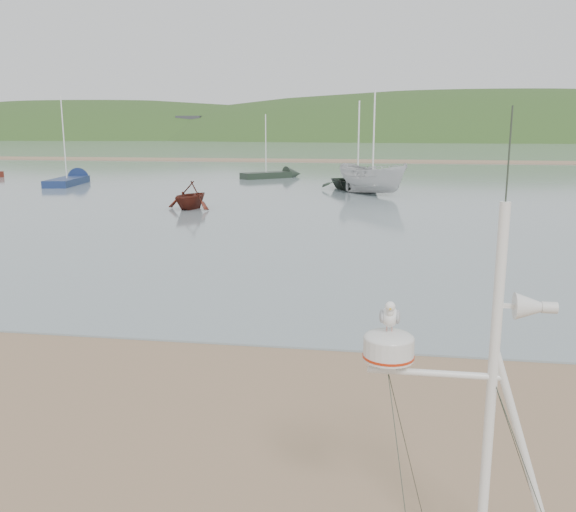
# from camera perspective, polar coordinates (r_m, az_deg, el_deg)

# --- Properties ---
(ground) EXTENTS (560.00, 560.00, 0.00)m
(ground) POSITION_cam_1_polar(r_m,az_deg,el_deg) (8.80, -17.01, -16.69)
(ground) COLOR #7F6349
(ground) RESTS_ON ground
(water) EXTENTS (560.00, 256.00, 0.04)m
(water) POSITION_cam_1_polar(r_m,az_deg,el_deg) (138.99, 7.65, 10.13)
(water) COLOR slate
(water) RESTS_ON ground
(sandbar) EXTENTS (560.00, 7.00, 0.07)m
(sandbar) POSITION_cam_1_polar(r_m,az_deg,el_deg) (77.08, 6.41, 8.83)
(sandbar) COLOR #7F6349
(sandbar) RESTS_ON water
(hill_ridge) EXTENTS (620.00, 180.00, 80.00)m
(hill_ridge) POSITION_cam_1_polar(r_m,az_deg,el_deg) (243.52, 12.55, 6.03)
(hill_ridge) COLOR #233D19
(hill_ridge) RESTS_ON ground
(far_cottages) EXTENTS (294.40, 6.30, 8.00)m
(far_cottages) POSITION_cam_1_polar(r_m,az_deg,el_deg) (202.89, 9.04, 11.75)
(far_cottages) COLOR beige
(far_cottages) RESTS_ON ground
(mast_rig) EXTENTS (1.91, 2.04, 4.32)m
(mast_rig) POSITION_cam_1_polar(r_m,az_deg,el_deg) (6.01, 17.47, -19.70)
(mast_rig) COLOR white
(mast_rig) RESTS_ON ground
(boat_dark) EXTENTS (3.63, 2.82, 5.08)m
(boat_dark) POSITION_cam_1_polar(r_m,az_deg,el_deg) (40.76, 6.60, 9.66)
(boat_dark) COLOR black
(boat_dark) RESTS_ON water
(boat_red) EXTENTS (2.64, 2.00, 2.72)m
(boat_red) POSITION_cam_1_polar(r_m,az_deg,el_deg) (31.59, -9.17, 6.80)
(boat_red) COLOR #4F1A12
(boat_red) RESTS_ON water
(boat_white) EXTENTS (2.86, 2.85, 5.31)m
(boat_white) POSITION_cam_1_polar(r_m,az_deg,el_deg) (38.16, 7.99, 9.65)
(boat_white) COLOR silver
(boat_white) RESTS_ON water
(sailboat_blue_near) EXTENTS (2.75, 7.10, 6.88)m
(sailboat_blue_near) POSITION_cam_1_polar(r_m,az_deg,el_deg) (49.13, -19.27, 6.79)
(sailboat_blue_near) COLOR navy
(sailboat_blue_near) RESTS_ON ground
(sailboat_dark_mid) EXTENTS (5.05, 4.72, 5.58)m
(sailboat_dark_mid) POSITION_cam_1_polar(r_m,az_deg,el_deg) (51.24, -0.80, 7.64)
(sailboat_dark_mid) COLOR black
(sailboat_dark_mid) RESTS_ON ground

